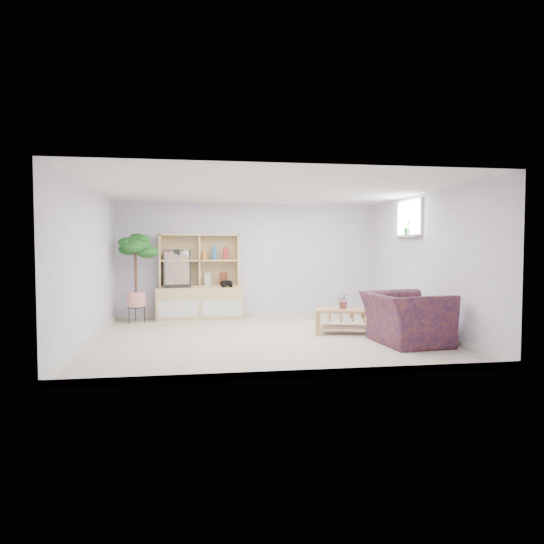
{
  "coord_description": "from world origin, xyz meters",
  "views": [
    {
      "loc": [
        -1.12,
        -7.76,
        1.48
      ],
      "look_at": [
        0.14,
        0.3,
        1.06
      ],
      "focal_mm": 32.0,
      "sensor_mm": 36.0,
      "label": 1
    }
  ],
  "objects": [
    {
      "name": "window",
      "position": [
        2.73,
        0.6,
        2.0
      ],
      "size": [
        0.1,
        0.98,
        0.68
      ],
      "primitive_type": null,
      "color": "silver",
      "rests_on": "walls"
    },
    {
      "name": "baseboard",
      "position": [
        0.0,
        0.0,
        0.05
      ],
      "size": [
        5.5,
        5.0,
        0.1
      ],
      "primitive_type": null,
      "color": "silver",
      "rests_on": "floor"
    },
    {
      "name": "ceiling",
      "position": [
        0.0,
        0.0,
        2.4
      ],
      "size": [
        5.5,
        5.0,
        0.01
      ],
      "primitive_type": "cube",
      "color": "white",
      "rests_on": "walls"
    },
    {
      "name": "poster",
      "position": [
        -1.51,
        2.2,
        1.04
      ],
      "size": [
        0.56,
        0.17,
        0.77
      ],
      "primitive_type": null,
      "rotation": [
        0.0,
        0.0,
        0.07
      ],
      "color": "orange",
      "rests_on": "storage_unit"
    },
    {
      "name": "storage_unit",
      "position": [
        -1.06,
        2.24,
        0.87
      ],
      "size": [
        1.74,
        0.59,
        1.74
      ],
      "primitive_type": null,
      "color": "tan",
      "rests_on": "floor"
    },
    {
      "name": "armchair",
      "position": [
        2.03,
        -0.84,
        0.45
      ],
      "size": [
        1.15,
        1.3,
        0.89
      ],
      "primitive_type": "imported",
      "rotation": [
        0.0,
        0.0,
        1.66
      ],
      "color": "#0D133D",
      "rests_on": "floor"
    },
    {
      "name": "floor_tree",
      "position": [
        -2.29,
        1.91,
        0.87
      ],
      "size": [
        0.81,
        0.81,
        1.75
      ],
      "primitive_type": null,
      "rotation": [
        0.0,
        0.0,
        -0.32
      ],
      "color": "#0B440B",
      "rests_on": "floor"
    },
    {
      "name": "sill_plant",
      "position": [
        2.67,
        0.56,
        1.83
      ],
      "size": [
        0.16,
        0.14,
        0.27
      ],
      "primitive_type": "imported",
      "rotation": [
        0.0,
        0.0,
        -0.17
      ],
      "color": "#0B440B",
      "rests_on": "window_sill"
    },
    {
      "name": "coffee_table",
      "position": [
        1.4,
        0.14,
        0.21
      ],
      "size": [
        1.14,
        0.82,
        0.42
      ],
      "primitive_type": null,
      "rotation": [
        0.0,
        0.0,
        -0.28
      ],
      "color": "#A95F35",
      "rests_on": "floor"
    },
    {
      "name": "window_sill",
      "position": [
        2.67,
        0.6,
        1.68
      ],
      "size": [
        0.14,
        1.0,
        0.04
      ],
      "primitive_type": "cube",
      "color": "silver",
      "rests_on": "walls"
    },
    {
      "name": "walls",
      "position": [
        0.0,
        0.0,
        1.2
      ],
      "size": [
        5.51,
        5.01,
        2.4
      ],
      "color": "white",
      "rests_on": "floor"
    },
    {
      "name": "table_plant",
      "position": [
        1.37,
        0.21,
        0.55
      ],
      "size": [
        0.3,
        0.3,
        0.26
      ],
      "primitive_type": "imported",
      "rotation": [
        0.0,
        0.0,
        -0.62
      ],
      "color": "#286C35",
      "rests_on": "coffee_table"
    },
    {
      "name": "floor",
      "position": [
        0.0,
        0.0,
        0.0
      ],
      "size": [
        5.5,
        5.0,
        0.01
      ],
      "primitive_type": "cube",
      "color": "#C3AF8B",
      "rests_on": "ground"
    },
    {
      "name": "toy_truck",
      "position": [
        -0.52,
        2.17,
        0.73
      ],
      "size": [
        0.32,
        0.25,
        0.15
      ],
      "primitive_type": null,
      "rotation": [
        0.0,
        0.0,
        0.2
      ],
      "color": "black",
      "rests_on": "storage_unit"
    }
  ]
}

